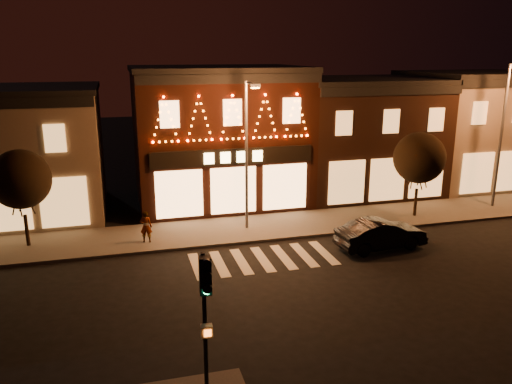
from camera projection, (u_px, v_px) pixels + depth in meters
name	position (u px, v px, depth m)	size (l,w,h in m)	color
ground	(291.00, 299.00, 19.51)	(120.00, 120.00, 0.00)	black
sidewalk_far	(278.00, 226.00, 27.44)	(44.00, 4.00, 0.15)	#47423D
building_pulp	(219.00, 135.00, 31.41)	(10.20, 8.34, 8.30)	black
building_right_a	(359.00, 135.00, 33.92)	(9.20, 8.28, 7.50)	black
building_right_b	(475.00, 128.00, 36.16)	(9.20, 8.28, 7.80)	#756453
traffic_signal_near	(205.00, 302.00, 12.63)	(0.31, 0.44, 4.24)	black
streetlamp_mid	(248.00, 145.00, 25.57)	(0.48, 1.74, 7.61)	#59595E
streetlamp_right	(506.00, 125.00, 29.28)	(0.54, 1.91, 8.32)	#59595E
tree_left	(20.00, 179.00, 23.64)	(2.79, 2.79, 4.66)	black
tree_right	(419.00, 158.00, 28.11)	(2.84, 2.84, 4.75)	black
dark_sedan	(381.00, 234.00, 24.33)	(1.52, 4.36, 1.44)	black
pedestrian	(146.00, 227.00, 24.73)	(0.57, 0.38, 1.57)	gray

